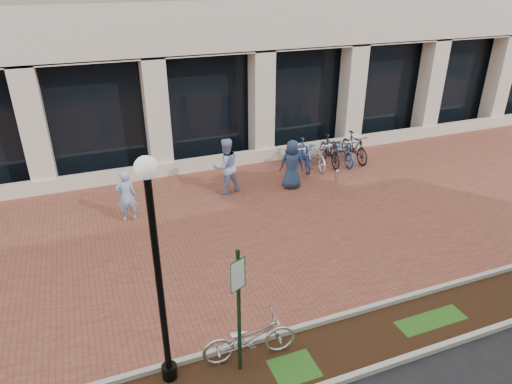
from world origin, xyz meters
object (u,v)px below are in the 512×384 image
object	(u,v)px
lamppost	(157,267)
pedestrian_left	(126,196)
pedestrian_right	(292,165)
bike_rack_cluster	(323,152)
parking_sign	(239,299)
locked_bicycle	(249,338)
bollard	(336,183)
pedestrian_mid	(226,166)

from	to	relation	value
lamppost	pedestrian_left	xyz separation A→B (m)	(0.07, 6.35, -1.70)
pedestrian_right	bike_rack_cluster	distance (m)	2.40
parking_sign	locked_bicycle	world-z (taller)	parking_sign
locked_bicycle	bollard	distance (m)	7.51
pedestrian_mid	parking_sign	bearing A→B (deg)	61.83
pedestrian_right	bollard	world-z (taller)	pedestrian_right
bollard	bike_rack_cluster	world-z (taller)	bike_rack_cluster
parking_sign	pedestrian_left	world-z (taller)	parking_sign
bollard	bike_rack_cluster	bearing A→B (deg)	70.49
pedestrian_mid	bollard	bearing A→B (deg)	140.68
parking_sign	pedestrian_mid	world-z (taller)	parking_sign
parking_sign	lamppost	distance (m)	1.54
pedestrian_left	bollard	world-z (taller)	pedestrian_left
pedestrian_left	bike_rack_cluster	distance (m)	7.69
pedestrian_mid	bike_rack_cluster	world-z (taller)	pedestrian_mid
lamppost	pedestrian_right	distance (m)	8.86
bike_rack_cluster	locked_bicycle	bearing A→B (deg)	-117.24
locked_bicycle	lamppost	bearing A→B (deg)	92.75
parking_sign	bollard	world-z (taller)	parking_sign
pedestrian_left	pedestrian_right	bearing A→B (deg)	-177.55
pedestrian_mid	bollard	xyz separation A→B (m)	(3.26, -1.67, -0.45)
lamppost	parking_sign	bearing A→B (deg)	-13.05
bike_rack_cluster	pedestrian_right	bearing A→B (deg)	-135.89
lamppost	pedestrian_left	bearing A→B (deg)	89.40
parking_sign	bollard	size ratio (longest dim) A/B	2.70
pedestrian_left	parking_sign	bearing A→B (deg)	99.75
locked_bicycle	pedestrian_left	distance (m)	6.59
parking_sign	pedestrian_left	xyz separation A→B (m)	(-1.22, 6.65, -0.89)
parking_sign	locked_bicycle	bearing A→B (deg)	16.36
pedestrian_left	bike_rack_cluster	world-z (taller)	pedestrian_left
pedestrian_right	bollard	distance (m)	1.64
locked_bicycle	pedestrian_mid	bearing A→B (deg)	-9.25
lamppost	pedestrian_mid	bearing A→B (deg)	64.40
lamppost	pedestrian_mid	xyz separation A→B (m)	(3.40, 7.11, -1.54)
pedestrian_right	bike_rack_cluster	bearing A→B (deg)	-127.54
lamppost	pedestrian_right	bearing A→B (deg)	49.80
pedestrian_mid	bike_rack_cluster	distance (m)	4.29
pedestrian_left	bollard	bearing A→B (deg)	171.48
bollard	locked_bicycle	bearing A→B (deg)	-132.88
locked_bicycle	pedestrian_left	bearing A→B (deg)	18.27
parking_sign	bike_rack_cluster	distance (m)	10.48
locked_bicycle	bollard	size ratio (longest dim) A/B	1.85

